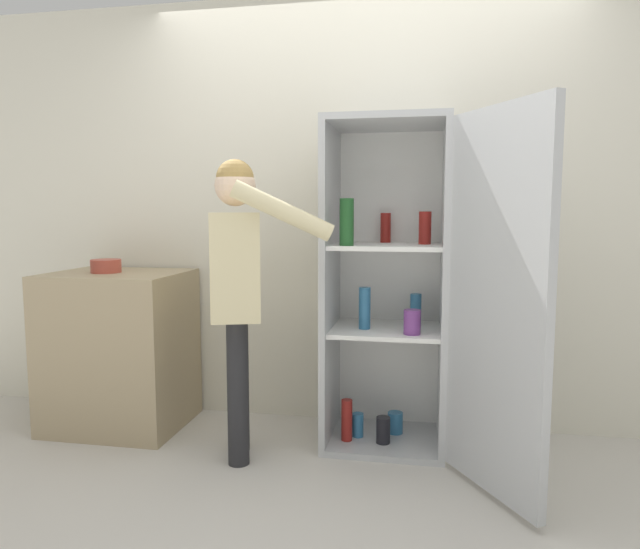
% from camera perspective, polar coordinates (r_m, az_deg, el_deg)
% --- Properties ---
extents(ground_plane, '(12.00, 12.00, 0.00)m').
position_cam_1_polar(ground_plane, '(2.79, 1.44, -21.13)').
color(ground_plane, beige).
extents(wall_back, '(7.00, 0.06, 2.55)m').
position_cam_1_polar(wall_back, '(3.45, 4.14, 6.12)').
color(wall_back, silver).
rests_on(wall_back, ground_plane).
extents(refrigerator, '(1.03, 1.11, 1.77)m').
position_cam_1_polar(refrigerator, '(3.04, 8.91, -1.53)').
color(refrigerator, '#B7BABC').
rests_on(refrigerator, ground_plane).
extents(person, '(0.71, 0.54, 1.55)m').
position_cam_1_polar(person, '(2.93, -8.18, 0.15)').
color(person, '#262628').
rests_on(person, ground_plane).
extents(counter, '(0.77, 0.63, 0.93)m').
position_cam_1_polar(counter, '(3.64, -19.39, -7.08)').
color(counter, tan).
rests_on(counter, ground_plane).
extents(bowl, '(0.17, 0.17, 0.08)m').
position_cam_1_polar(bowl, '(3.58, -20.62, 0.80)').
color(bowl, '#B24738').
rests_on(bowl, counter).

